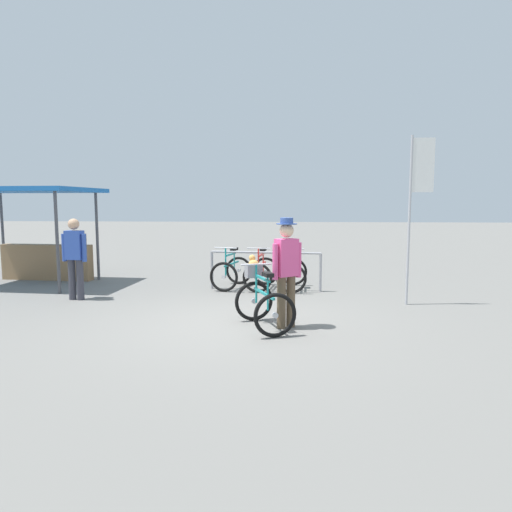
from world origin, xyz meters
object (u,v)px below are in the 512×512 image
Objects in this scene: person_with_featured_bike at (286,268)px; market_stall at (35,226)px; racked_bike_teal at (232,272)px; racked_bike_lime at (292,273)px; banner_flag at (418,188)px; racked_bike_red at (262,273)px; featured_bicycle at (261,296)px; pedestrian_with_backpack at (75,254)px.

person_with_featured_bike is 7.18m from market_stall.
racked_bike_teal is 1.40m from racked_bike_lime.
racked_bike_red is at bearing 154.01° from banner_flag.
racked_bike_teal is at bearing 157.63° from banner_flag.
featured_bicycle is at bearing -99.12° from racked_bike_lime.
racked_bike_red is 1.02× the size of racked_bike_lime.
racked_bike_red is 3.83m from banner_flag.
pedestrian_with_backpack is 0.51× the size of market_stall.
racked_bike_lime is (0.70, -0.06, -0.00)m from racked_bike_red.
pedestrian_with_backpack is (-4.24, 1.83, -0.01)m from person_with_featured_bike.
market_stall is 1.01× the size of banner_flag.
person_with_featured_bike is (0.39, -0.03, 0.46)m from featured_bicycle.
person_with_featured_bike is at bearing -80.10° from racked_bike_red.
market_stall reaches higher than pedestrian_with_backpack.
banner_flag is (6.68, -0.01, 1.29)m from pedestrian_with_backpack.
banner_flag reaches higher than pedestrian_with_backpack.
banner_flag is (2.32, -1.41, 1.86)m from racked_bike_lime.
featured_bicycle is at bearing -86.77° from racked_bike_red.
pedestrian_with_backpack is (-2.97, -1.52, 0.57)m from racked_bike_teal.
featured_bicycle is 0.39× the size of banner_flag.
racked_bike_teal is 0.97× the size of featured_bicycle.
racked_bike_red is 0.36× the size of market_stall.
racked_bike_lime is at bearing 148.65° from banner_flag.
market_stall is (-4.85, 0.38, 1.03)m from racked_bike_teal.
racked_bike_lime is 6.35m from market_stall.
racked_bike_teal is 0.71× the size of person_with_featured_bike.
featured_bicycle is 0.73× the size of person_with_featured_bike.
market_stall reaches higher than racked_bike_lime.
banner_flag is at bearing -12.57° from market_stall.
featured_bicycle is 0.39× the size of market_stall.
person_with_featured_bike is 0.54× the size of banner_flag.
racked_bike_red is 3.27m from featured_bicycle.
racked_bike_lime is at bearing 17.83° from pedestrian_with_backpack.
market_stall is (-5.73, 3.70, 0.91)m from featured_bicycle.
racked_bike_red is 3.99m from pedestrian_with_backpack.
featured_bicycle is at bearing 175.15° from person_with_featured_bike.
person_with_featured_bike is at bearing -92.18° from racked_bike_lime.
banner_flag reaches higher than racked_bike_lime.
featured_bicycle is at bearing -32.85° from market_stall.
pedestrian_with_backpack reaches higher than racked_bike_lime.
market_stall is at bearing 148.62° from person_with_featured_bike.
banner_flag reaches higher than market_stall.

